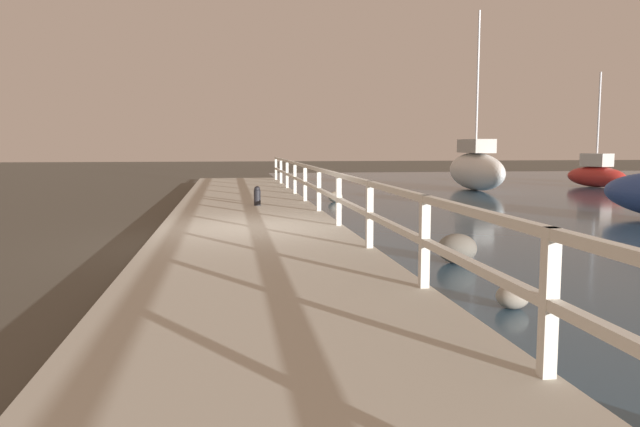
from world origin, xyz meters
The scene contains 9 objects.
ground_plane centered at (0.00, 0.00, 0.00)m, with size 120.00×120.00×0.00m, color #4C473D.
dock_walkway centered at (0.00, 0.00, 0.16)m, with size 3.56×36.00×0.32m.
railing centered at (1.68, 0.00, 1.02)m, with size 0.10×32.50×1.03m.
boulder_far_strip centered at (3.06, 8.36, 0.18)m, with size 0.47×0.43×0.36m.
boulder_water_edge centered at (2.80, -5.26, 0.15)m, with size 0.39×0.35×0.29m.
boulder_near_dock centered at (3.18, -2.47, 0.24)m, with size 0.63×0.57×0.48m.
mooring_bollard centered at (0.29, 4.27, 0.58)m, with size 0.18×0.18×0.51m.
sailboat_white centered at (9.80, 12.99, 0.90)m, with size 1.51×5.86×7.35m.
sailboat_red centered at (15.87, 13.93, 0.60)m, with size 1.91×3.28×5.08m.
Camera 1 is at (-0.44, -11.93, 1.89)m, focal length 35.00 mm.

